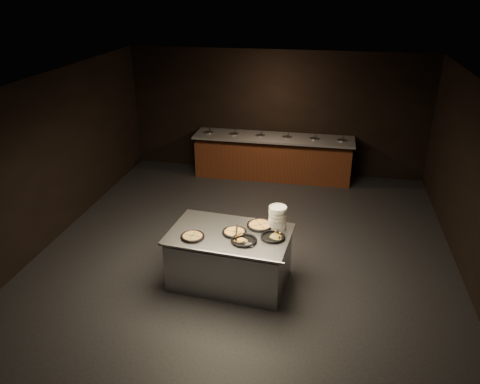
{
  "coord_description": "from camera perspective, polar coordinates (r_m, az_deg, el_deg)",
  "views": [
    {
      "loc": [
        1.23,
        -6.75,
        4.31
      ],
      "look_at": [
        -0.15,
        0.3,
        1.04
      ],
      "focal_mm": 35.0,
      "sensor_mm": 36.0,
      "label": 1
    }
  ],
  "objects": [
    {
      "name": "plate_stack",
      "position": [
        7.11,
        4.61,
        -3.08
      ],
      "size": [
        0.27,
        0.27,
        0.34
      ],
      "primitive_type": "cylinder",
      "color": "silver",
      "rests_on": "serving_counter"
    },
    {
      "name": "pan_cheese_slices_b",
      "position": [
        6.78,
        0.48,
        -5.91
      ],
      "size": [
        0.39,
        0.39,
        0.04
      ],
      "rotation": [
        0.0,
        0.0,
        2.56
      ],
      "color": "black",
      "rests_on": "serving_counter"
    },
    {
      "name": "server_left",
      "position": [
        6.92,
        -0.39,
        -4.73
      ],
      "size": [
        0.1,
        0.32,
        0.15
      ],
      "rotation": [
        0.0,
        0.0,
        1.67
      ],
      "color": "#A6A8AD",
      "rests_on": "serving_counter"
    },
    {
      "name": "salad_bar",
      "position": [
        11.08,
        4.0,
        3.95
      ],
      "size": [
        3.7,
        0.83,
        1.18
      ],
      "color": "#5E2B16",
      "rests_on": "ground"
    },
    {
      "name": "room",
      "position": [
        7.44,
        0.69,
        1.84
      ],
      "size": [
        7.02,
        8.02,
        2.92
      ],
      "color": "black",
      "rests_on": "ground"
    },
    {
      "name": "pan_cheese_slices_a",
      "position": [
        7.19,
        2.46,
        -4.05
      ],
      "size": [
        0.41,
        0.41,
        0.04
      ],
      "rotation": [
        0.0,
        0.0,
        0.59
      ],
      "color": "black",
      "rests_on": "serving_counter"
    },
    {
      "name": "server_right",
      "position": [
        6.69,
        0.25,
        -5.79
      ],
      "size": [
        0.33,
        0.14,
        0.16
      ],
      "rotation": [
        0.0,
        0.0,
        -0.24
      ],
      "color": "#A6A8AD",
      "rests_on": "serving_counter"
    },
    {
      "name": "pan_veggie_whole",
      "position": [
        6.92,
        -5.81,
        -5.39
      ],
      "size": [
        0.36,
        0.36,
        0.04
      ],
      "rotation": [
        0.0,
        0.0,
        -0.1
      ],
      "color": "black",
      "rests_on": "serving_counter"
    },
    {
      "name": "pan_cheese_whole",
      "position": [
        6.99,
        -0.68,
        -4.9
      ],
      "size": [
        0.37,
        0.37,
        0.04
      ],
      "rotation": [
        0.0,
        0.0,
        -0.02
      ],
      "color": "black",
      "rests_on": "serving_counter"
    },
    {
      "name": "serving_counter",
      "position": [
        7.24,
        -1.26,
        -8.11
      ],
      "size": [
        1.9,
        1.31,
        0.86
      ],
      "rotation": [
        0.0,
        0.0,
        -0.09
      ],
      "color": "#A6A8AD",
      "rests_on": "ground"
    },
    {
      "name": "pan_veggie_slices",
      "position": [
        6.89,
        4.04,
        -5.45
      ],
      "size": [
        0.37,
        0.37,
        0.04
      ],
      "rotation": [
        0.0,
        0.0,
        -0.39
      ],
      "color": "black",
      "rests_on": "serving_counter"
    }
  ]
}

